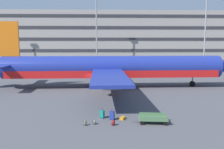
% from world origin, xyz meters
% --- Properties ---
extents(ground_plane, '(600.00, 600.00, 0.00)m').
position_xyz_m(ground_plane, '(0.00, 0.00, 0.00)').
color(ground_plane, '#4C4C51').
extents(terminal_structure, '(130.08, 20.04, 17.24)m').
position_xyz_m(terminal_structure, '(0.00, 45.77, 8.62)').
color(terminal_structure, gray).
rests_on(terminal_structure, ground_plane).
extents(airliner, '(41.54, 33.60, 10.67)m').
position_xyz_m(airliner, '(2.56, 1.88, 3.19)').
color(airliner, navy).
rests_on(airliner, ground_plane).
extents(light_mast_left, '(1.80, 0.50, 20.58)m').
position_xyz_m(light_mast_left, '(-0.50, 28.79, 11.96)').
color(light_mast_left, gray).
rests_on(light_mast_left, ground_plane).
extents(light_mast_center_left, '(1.80, 0.50, 21.65)m').
position_xyz_m(light_mast_center_left, '(29.55, 28.79, 12.51)').
color(light_mast_center_left, gray).
rests_on(light_mast_center_left, ground_plane).
extents(suitcase_silver, '(0.51, 0.49, 0.91)m').
position_xyz_m(suitcase_silver, '(1.34, -14.59, 0.41)').
color(suitcase_silver, '#147266').
rests_on(suitcase_silver, ground_plane).
extents(suitcase_laid_flat, '(0.62, 0.78, 0.24)m').
position_xyz_m(suitcase_laid_flat, '(3.31, -15.02, 0.12)').
color(suitcase_laid_flat, orange).
rests_on(suitcase_laid_flat, ground_plane).
extents(suitcase_orange, '(0.51, 0.44, 0.99)m').
position_xyz_m(suitcase_orange, '(2.29, -15.19, 0.45)').
color(suitcase_orange, navy).
rests_on(suitcase_orange, ground_plane).
extents(backpack_large, '(0.32, 0.36, 0.45)m').
position_xyz_m(backpack_large, '(0.66, -16.39, 0.19)').
color(backpack_large, gray).
rests_on(backpack_large, ground_plane).
extents(backpack_teal, '(0.40, 0.43, 0.57)m').
position_xyz_m(backpack_teal, '(2.32, -16.75, 0.25)').
color(backpack_teal, maroon).
rests_on(backpack_teal, ground_plane).
extents(backpack_purple, '(0.39, 0.41, 0.54)m').
position_xyz_m(backpack_purple, '(-0.13, -16.68, 0.24)').
color(backpack_purple, gray).
rests_on(backpack_purple, ground_plane).
extents(baggage_cart, '(3.35, 1.56, 0.82)m').
position_xyz_m(baggage_cart, '(6.00, -16.26, 0.43)').
color(baggage_cart, '#4C724C').
rests_on(baggage_cart, ground_plane).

